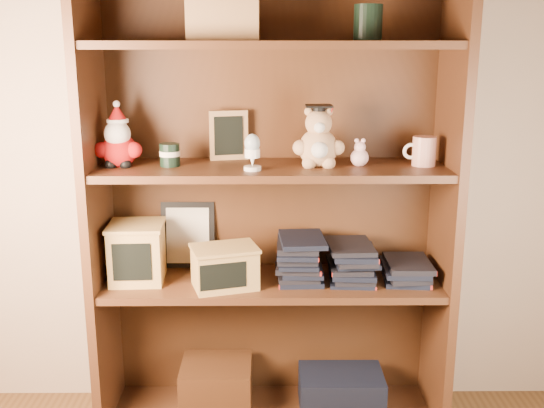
% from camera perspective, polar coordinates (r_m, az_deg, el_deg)
% --- Properties ---
extents(bookcase, '(1.20, 0.35, 1.60)m').
position_cam_1_polar(bookcase, '(2.19, -0.08, -0.72)').
color(bookcase, '#482814').
rests_on(bookcase, ground).
extents(shelf_lower, '(1.14, 0.33, 0.02)m').
position_cam_1_polar(shelf_lower, '(2.21, 0.00, -7.10)').
color(shelf_lower, '#482814').
rests_on(shelf_lower, ground).
extents(shelf_upper, '(1.14, 0.33, 0.02)m').
position_cam_1_polar(shelf_upper, '(2.10, 0.00, 3.11)').
color(shelf_upper, '#482814').
rests_on(shelf_upper, ground).
extents(santa_plush, '(0.16, 0.11, 0.22)m').
position_cam_1_polar(santa_plush, '(2.13, -13.61, 5.42)').
color(santa_plush, '#A50F0F').
rests_on(santa_plush, shelf_upper).
extents(teachers_tin, '(0.07, 0.07, 0.07)m').
position_cam_1_polar(teachers_tin, '(2.12, -9.15, 4.40)').
color(teachers_tin, black).
rests_on(teachers_tin, shelf_upper).
extents(chalkboard_plaque, '(0.13, 0.09, 0.17)m').
position_cam_1_polar(chalkboard_plaque, '(2.20, -3.89, 6.09)').
color(chalkboard_plaque, '#9E7547').
rests_on(chalkboard_plaque, shelf_upper).
extents(egg_cup, '(0.06, 0.06, 0.12)m').
position_cam_1_polar(egg_cup, '(2.01, -1.78, 4.79)').
color(egg_cup, white).
rests_on(egg_cup, shelf_upper).
extents(grad_teddy_bear, '(0.17, 0.15, 0.21)m').
position_cam_1_polar(grad_teddy_bear, '(2.09, 4.18, 5.51)').
color(grad_teddy_bear, tan).
rests_on(grad_teddy_bear, shelf_upper).
extents(pink_figurine, '(0.06, 0.06, 0.09)m').
position_cam_1_polar(pink_figurine, '(2.11, 7.85, 4.36)').
color(pink_figurine, beige).
rests_on(pink_figurine, shelf_upper).
extents(teacher_mug, '(0.11, 0.08, 0.10)m').
position_cam_1_polar(teacher_mug, '(2.15, 13.41, 4.63)').
color(teacher_mug, silver).
rests_on(teacher_mug, shelf_upper).
extents(certificate_frame, '(0.19, 0.05, 0.24)m').
position_cam_1_polar(certificate_frame, '(2.32, -7.54, -2.76)').
color(certificate_frame, black).
rests_on(certificate_frame, shelf_lower).
extents(treats_box, '(0.19, 0.19, 0.20)m').
position_cam_1_polar(treats_box, '(2.22, -12.00, -4.23)').
color(treats_box, tan).
rests_on(treats_box, shelf_lower).
extents(pencils_box, '(0.25, 0.21, 0.14)m').
position_cam_1_polar(pencils_box, '(2.13, -4.26, -5.63)').
color(pencils_box, tan).
rests_on(pencils_box, shelf_lower).
extents(book_stack_left, '(0.14, 0.20, 0.14)m').
position_cam_1_polar(book_stack_left, '(2.19, 2.52, -5.03)').
color(book_stack_left, black).
rests_on(book_stack_left, shelf_lower).
extents(book_stack_mid, '(0.14, 0.20, 0.13)m').
position_cam_1_polar(book_stack_mid, '(2.21, 7.16, -5.18)').
color(book_stack_mid, black).
rests_on(book_stack_mid, shelf_lower).
extents(book_stack_right, '(0.14, 0.20, 0.06)m').
position_cam_1_polar(book_stack_right, '(2.25, 11.78, -5.86)').
color(book_stack_right, black).
rests_on(book_stack_right, shelf_lower).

